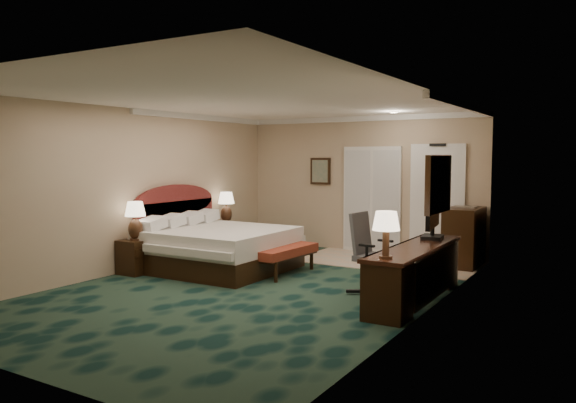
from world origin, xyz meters
The scene contains 24 objects.
floor centered at (0.00, 0.00, 0.00)m, with size 5.00×7.50×0.00m, color black.
ceiling centered at (0.00, 0.00, 2.70)m, with size 5.00×7.50×0.00m, color white.
wall_back centered at (0.00, 3.75, 1.35)m, with size 5.00×0.00×2.70m, color tan.
wall_front centered at (0.00, -3.75, 1.35)m, with size 5.00×0.00×2.70m, color tan.
wall_left centered at (-2.50, 0.00, 1.35)m, with size 0.00×7.50×2.70m, color tan.
wall_right centered at (2.50, 0.00, 1.35)m, with size 0.00×7.50×2.70m, color tan.
crown_molding centered at (0.00, 0.00, 2.65)m, with size 5.00×7.50×0.10m, color white, non-canonical shape.
tile_patch centered at (0.90, 2.90, 0.01)m, with size 3.20×1.70×0.01m, color #BDAE9B.
headboard centered at (-2.44, 1.00, 0.70)m, with size 0.12×2.00×1.40m, color #541511, non-canonical shape.
entry_door centered at (1.55, 3.72, 1.05)m, with size 1.02×0.06×2.18m, color white.
closet_doors centered at (0.25, 3.71, 1.05)m, with size 1.20×0.06×2.10m, color silver.
wall_art centered at (-0.90, 3.71, 1.60)m, with size 0.45×0.06×0.55m, color #546E60.
wall_mirror centered at (2.46, 0.60, 1.55)m, with size 0.05×0.95×0.75m, color white.
bed centered at (-1.30, 0.80, 0.35)m, with size 2.19×2.03×0.70m, color silver.
nightstand_near centered at (-2.26, -0.15, 0.28)m, with size 0.44×0.51×0.56m, color black.
nightstand_far centered at (-2.25, 2.30, 0.29)m, with size 0.47×0.54×0.59m, color black.
lamp_near centered at (-2.23, -0.18, 0.87)m, with size 0.33×0.33×0.63m, color black, non-canonical shape.
lamp_far centered at (-2.26, 2.27, 0.89)m, with size 0.33×0.33×0.61m, color black, non-canonical shape.
bed_bench centered at (-0.13, 1.03, 0.23)m, with size 0.46×1.33×0.45m, color maroon.
desk centered at (2.21, 0.49, 0.37)m, with size 0.55×2.54×0.73m, color black.
tv centered at (2.20, 1.25, 1.10)m, with size 0.08×0.95×0.74m, color black.
desk_lamp centered at (2.19, -0.55, 1.01)m, with size 0.32×0.32×0.56m, color black, non-canonical shape.
desk_chair centered at (1.63, 0.54, 0.56)m, with size 0.66×0.62×1.13m, color #4B4B50, non-canonical shape.
minibar centered at (2.18, 3.20, 0.51)m, with size 0.54×0.97×1.02m, color black.
Camera 1 is at (4.52, -6.63, 1.91)m, focal length 35.00 mm.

